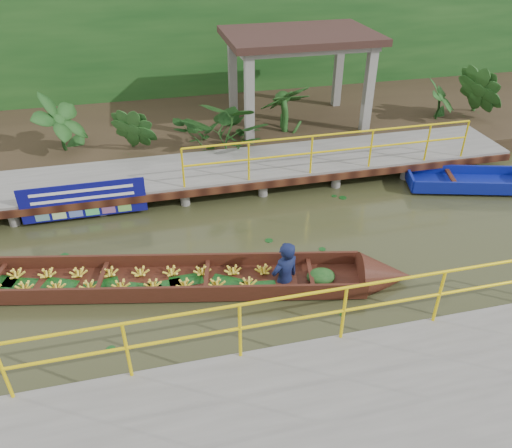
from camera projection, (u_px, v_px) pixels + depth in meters
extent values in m
plane|color=#30341A|center=(248.00, 262.00, 10.48)|extent=(80.00, 80.00, 0.00)
cube|color=#2E2317|center=(198.00, 123.00, 16.48)|extent=(30.00, 8.00, 0.45)
cube|color=slate|center=(219.00, 168.00, 13.07)|extent=(16.00, 2.00, 0.15)
cube|color=black|center=(226.00, 189.00, 12.29)|extent=(16.00, 0.12, 0.18)
cylinder|color=yellow|center=(334.00, 134.00, 12.25)|extent=(7.50, 0.05, 0.05)
cylinder|color=yellow|center=(332.00, 151.00, 12.49)|extent=(7.50, 0.05, 0.05)
cylinder|color=yellow|center=(332.00, 153.00, 12.52)|extent=(0.05, 0.05, 1.00)
cylinder|color=slate|center=(58.00, 211.00, 11.78)|extent=(0.24, 0.24, 0.55)
cylinder|color=slate|center=(64.00, 181.00, 13.09)|extent=(0.24, 0.24, 0.55)
cylinder|color=slate|center=(144.00, 201.00, 12.17)|extent=(0.24, 0.24, 0.55)
cylinder|color=slate|center=(141.00, 172.00, 13.48)|extent=(0.24, 0.24, 0.55)
cylinder|color=slate|center=(225.00, 192.00, 12.57)|extent=(0.24, 0.24, 0.55)
cylinder|color=slate|center=(214.00, 165.00, 13.87)|extent=(0.24, 0.24, 0.55)
cylinder|color=slate|center=(300.00, 183.00, 12.96)|extent=(0.24, 0.24, 0.55)
cylinder|color=slate|center=(283.00, 158.00, 14.26)|extent=(0.24, 0.24, 0.55)
cylinder|color=slate|center=(371.00, 175.00, 13.35)|extent=(0.24, 0.24, 0.55)
cylinder|color=slate|center=(348.00, 151.00, 14.66)|extent=(0.24, 0.24, 0.55)
cylinder|color=slate|center=(439.00, 167.00, 13.74)|extent=(0.24, 0.24, 0.55)
cylinder|color=slate|center=(410.00, 144.00, 15.05)|extent=(0.24, 0.24, 0.55)
cylinder|color=slate|center=(225.00, 192.00, 12.57)|extent=(0.24, 0.24, 0.55)
cube|color=slate|center=(382.00, 410.00, 7.08)|extent=(18.00, 2.40, 0.70)
cylinder|color=yellow|center=(360.00, 286.00, 7.29)|extent=(10.00, 0.05, 0.05)
cylinder|color=yellow|center=(356.00, 309.00, 7.53)|extent=(10.00, 0.05, 0.05)
cylinder|color=yellow|center=(356.00, 311.00, 7.56)|extent=(0.05, 0.05, 1.00)
cube|color=slate|center=(249.00, 104.00, 14.01)|extent=(0.25, 0.25, 2.80)
cube|color=slate|center=(368.00, 94.00, 14.72)|extent=(0.25, 0.25, 2.80)
cube|color=slate|center=(233.00, 79.00, 15.97)|extent=(0.25, 0.25, 2.80)
cube|color=slate|center=(338.00, 72.00, 16.68)|extent=(0.25, 0.25, 2.80)
cube|color=slate|center=(300.00, 43.00, 14.64)|extent=(4.00, 2.60, 0.12)
cube|color=#321E19|center=(300.00, 35.00, 14.53)|extent=(4.40, 3.00, 0.20)
cube|color=#144015|center=(185.00, 50.00, 17.56)|extent=(30.00, 0.80, 4.00)
cube|color=#371A0F|center=(155.00, 283.00, 9.81)|extent=(8.21, 2.70, 0.06)
cube|color=#371A0F|center=(158.00, 262.00, 10.16)|extent=(8.01, 1.76, 0.35)
cube|color=#371A0F|center=(150.00, 295.00, 9.30)|extent=(8.01, 1.76, 0.35)
cone|color=#371A0F|center=(385.00, 276.00, 9.86)|extent=(1.20, 1.17, 0.98)
ellipsoid|color=#144015|center=(321.00, 276.00, 9.83)|extent=(0.65, 0.56, 0.27)
imported|color=#10183D|center=(286.00, 244.00, 9.37)|extent=(0.74, 0.62, 1.75)
cube|color=navy|center=(471.00, 184.00, 13.17)|extent=(3.42, 1.85, 0.11)
cube|color=navy|center=(467.00, 171.00, 13.51)|extent=(3.17, 0.96, 0.33)
cube|color=navy|center=(479.00, 188.00, 12.68)|extent=(3.17, 0.96, 0.33)
cube|color=navy|center=(409.00, 178.00, 13.16)|extent=(0.33, 0.96, 0.33)
cube|color=black|center=(452.00, 178.00, 13.09)|extent=(0.38, 0.98, 0.05)
cube|color=navy|center=(84.00, 201.00, 11.55)|extent=(2.83, 0.03, 0.89)
cube|color=white|center=(81.00, 191.00, 11.39)|extent=(2.30, 0.01, 0.07)
cube|color=white|center=(83.00, 198.00, 11.50)|extent=(2.30, 0.01, 0.07)
imported|color=#144015|center=(58.00, 127.00, 13.31)|extent=(1.39, 1.39, 1.74)
imported|color=#144015|center=(134.00, 121.00, 13.70)|extent=(1.39, 1.39, 1.74)
imported|color=#144015|center=(224.00, 113.00, 14.19)|extent=(1.39, 1.39, 1.74)
imported|color=#144015|center=(291.00, 107.00, 14.58)|extent=(1.39, 1.39, 1.74)
imported|color=#144015|center=(444.00, 95.00, 15.56)|extent=(1.39, 1.39, 1.74)
imported|color=#144015|center=(487.00, 91.00, 15.86)|extent=(1.39, 1.39, 1.74)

